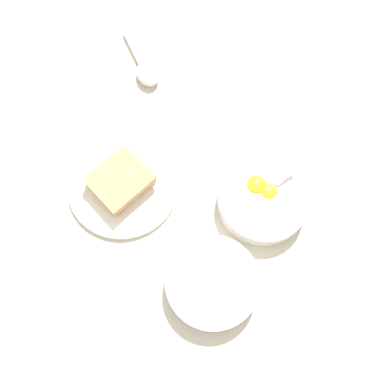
{
  "coord_description": "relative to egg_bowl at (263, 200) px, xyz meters",
  "views": [
    {
      "loc": [
        -0.19,
        -0.23,
        0.84
      ],
      "look_at": [
        0.04,
        -0.06,
        0.02
      ],
      "focal_mm": 42.0,
      "sensor_mm": 36.0,
      "label": 1
    }
  ],
  "objects": [
    {
      "name": "ground_plane",
      "position": [
        -0.1,
        0.18,
        -0.02
      ],
      "size": [
        3.0,
        3.0,
        0.0
      ],
      "primitive_type": "plane",
      "color": "beige"
    },
    {
      "name": "egg_bowl",
      "position": [
        0.0,
        0.0,
        0.0
      ],
      "size": [
        0.17,
        0.17,
        0.07
      ],
      "color": "white",
      "rests_on": "ground_plane"
    },
    {
      "name": "toast_plate",
      "position": [
        -0.13,
        0.24,
        -0.02
      ],
      "size": [
        0.22,
        0.22,
        0.01
      ],
      "color": "white",
      "rests_on": "ground_plane"
    },
    {
      "name": "toast_sandwich",
      "position": [
        -0.13,
        0.24,
        0.01
      ],
      "size": [
        0.12,
        0.11,
        0.04
      ],
      "color": "tan",
      "rests_on": "toast_plate"
    },
    {
      "name": "soup_spoon",
      "position": [
        0.1,
        0.37,
        -0.01
      ],
      "size": [
        0.1,
        0.15,
        0.03
      ],
      "color": "white",
      "rests_on": "ground_plane"
    },
    {
      "name": "congee_bowl",
      "position": [
        -0.19,
        -0.01,
        0.0
      ],
      "size": [
        0.17,
        0.17,
        0.04
      ],
      "color": "white",
      "rests_on": "ground_plane"
    }
  ]
}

